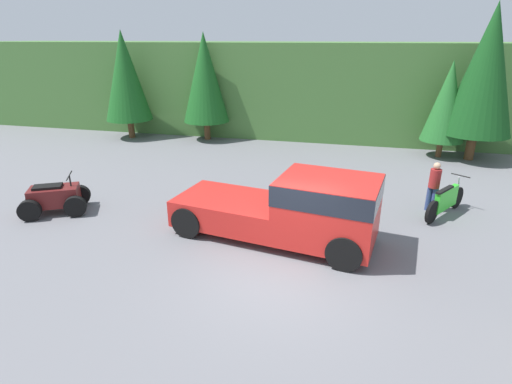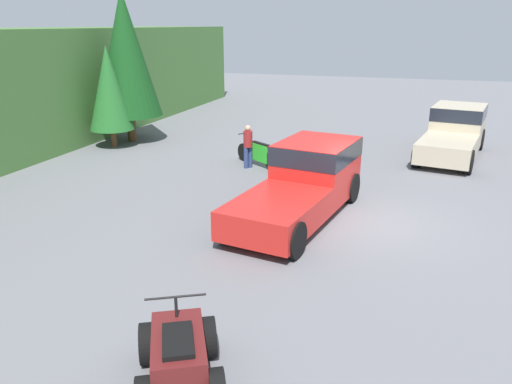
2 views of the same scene
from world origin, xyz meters
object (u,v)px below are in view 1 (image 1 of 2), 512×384
Objects in this scene: pickup_truck_red at (296,207)px; dirt_bike at (446,201)px; quad_atv at (55,198)px; rider_person at (434,185)px.

dirt_bike is at bearing 42.67° from pickup_truck_red.
pickup_truck_red reaches higher than quad_atv.
quad_atv is at bearing 137.05° from dirt_bike.
pickup_truck_red is at bearing 157.79° from dirt_bike.
rider_person is (11.78, 2.97, 0.41)m from quad_atv.
pickup_truck_red reaches higher than dirt_bike.
rider_person is (-0.37, 0.25, 0.40)m from dirt_bike.
dirt_bike is at bearing -86.63° from rider_person.
pickup_truck_red is 2.78× the size of dirt_bike.
dirt_bike is (4.36, 2.87, -0.54)m from pickup_truck_red.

